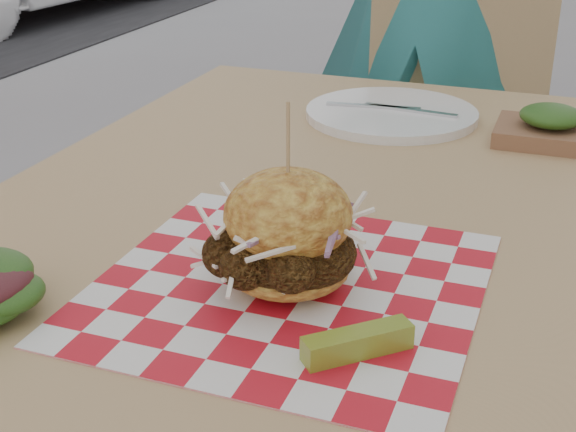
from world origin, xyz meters
name	(u,v)px	position (x,y,z in m)	size (l,w,h in m)	color
patio_table	(315,266)	(0.22, 0.02, 0.67)	(0.80, 1.20, 0.75)	tan
patio_chair	(441,128)	(0.20, 0.98, 0.55)	(0.48, 0.49, 0.95)	tan
paper_liner	(288,286)	(0.25, -0.18, 0.75)	(0.36, 0.36, 0.00)	red
sandwich	(288,238)	(0.25, -0.18, 0.80)	(0.16, 0.16, 0.18)	gold
pickle_spear	(358,343)	(0.35, -0.26, 0.76)	(0.10, 0.02, 0.02)	olive
place_setting	(391,114)	(0.22, 0.39, 0.76)	(0.27, 0.27, 0.02)	white
kraft_tray	(550,128)	(0.46, 0.36, 0.77)	(0.15, 0.12, 0.06)	brown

